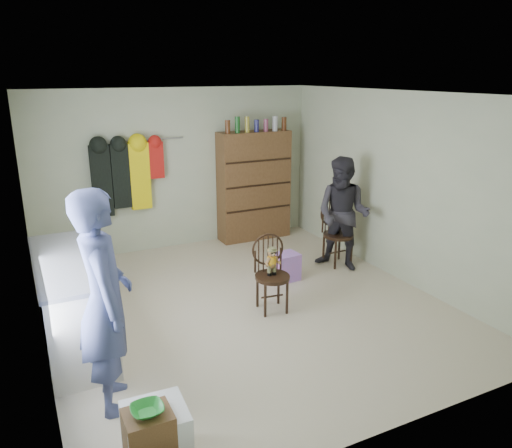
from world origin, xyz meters
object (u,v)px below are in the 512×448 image
counter (72,302)px  chair_far (336,230)px  chair_front (271,268)px  dresser (254,185)px

counter → chair_far: chair_far is taller
counter → chair_front: bearing=-5.3°
counter → dresser: (3.20, 2.30, 0.44)m
chair_far → dresser: (-0.55, 1.61, 0.40)m
chair_front → dresser: bearing=75.8°
counter → chair_far: 3.81m
chair_far → dresser: size_ratio=0.47×
chair_front → dresser: 2.72m
dresser → chair_far: bearing=-71.1°
chair_far → dresser: 1.74m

